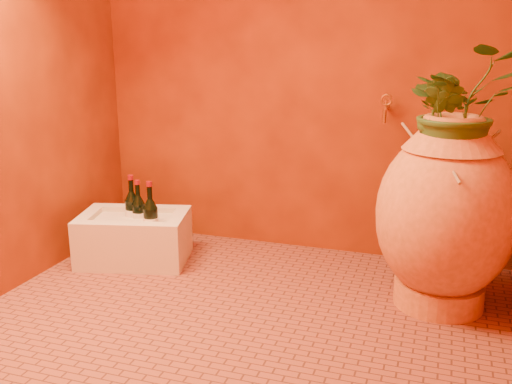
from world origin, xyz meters
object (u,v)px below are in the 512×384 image
(stone_basin, at_px, (134,238))
(wine_bottle_a, at_px, (139,215))
(amphora, at_px, (445,214))
(wine_bottle_c, at_px, (151,220))
(wine_bottle_b, at_px, (132,212))
(wall_tap, at_px, (386,107))

(stone_basin, distance_m, wine_bottle_a, 0.14)
(amphora, distance_m, wine_bottle_c, 1.56)
(amphora, distance_m, wine_bottle_a, 1.70)
(amphora, height_order, wine_bottle_b, amphora)
(wine_bottle_a, bearing_deg, wall_tap, 17.69)
(amphora, relative_size, stone_basin, 1.35)
(stone_basin, height_order, wall_tap, wall_tap)
(wine_bottle_b, bearing_deg, amphora, -2.85)
(wine_bottle_c, xyz_separation_m, wall_tap, (1.20, 0.52, 0.62))
(wine_bottle_b, bearing_deg, wine_bottle_c, -31.19)
(wall_tap, bearing_deg, wine_bottle_c, -156.55)
(wall_tap, bearing_deg, wine_bottle_b, -163.44)
(wine_bottle_a, height_order, wall_tap, wall_tap)
(stone_basin, bearing_deg, amphora, -1.09)
(wine_bottle_c, distance_m, wall_tap, 1.45)
(stone_basin, relative_size, wine_bottle_b, 2.00)
(wine_bottle_a, xyz_separation_m, wine_bottle_b, (-0.05, 0.01, 0.01))
(wall_tap, bearing_deg, stone_basin, -160.96)
(wine_bottle_a, bearing_deg, wine_bottle_b, 164.60)
(amphora, height_order, wall_tap, wall_tap)
(stone_basin, bearing_deg, wine_bottle_c, -20.76)
(wine_bottle_c, bearing_deg, stone_basin, 159.24)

